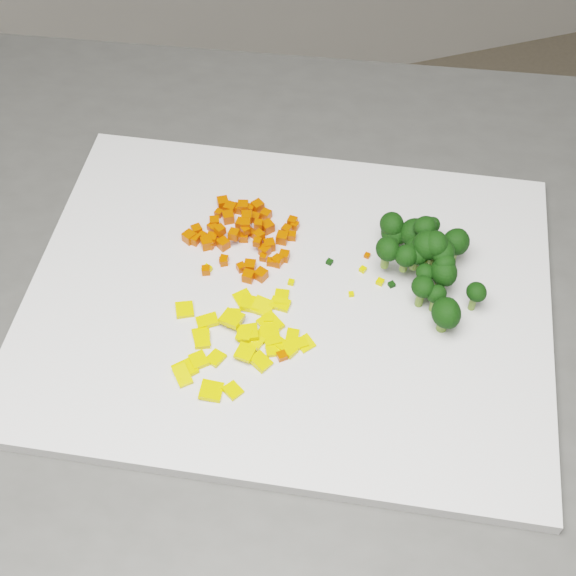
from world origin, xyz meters
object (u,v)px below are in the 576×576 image
object	(u,v)px
cutting_board	(288,299)
pepper_pile	(237,331)
broccoli_pile	(416,258)
carrot_pile	(243,230)
counter_block	(318,489)

from	to	relation	value
cutting_board	pepper_pile	world-z (taller)	pepper_pile
pepper_pile	broccoli_pile	size ratio (longest dim) A/B	0.97
carrot_pile	pepper_pile	xyz separation A→B (m)	(-0.04, -0.11, -0.01)
cutting_board	broccoli_pile	xyz separation A→B (m)	(0.12, -0.02, 0.04)
broccoli_pile	carrot_pile	bearing A→B (deg)	146.98
counter_block	cutting_board	size ratio (longest dim) A/B	2.18
cutting_board	pepper_pile	distance (m)	0.07
pepper_pile	broccoli_pile	bearing A→B (deg)	5.60
pepper_pile	broccoli_pile	distance (m)	0.18
cutting_board	carrot_pile	world-z (taller)	carrot_pile
counter_block	cutting_board	distance (m)	0.46
carrot_pile	pepper_pile	bearing A→B (deg)	-107.54
counter_block	broccoli_pile	xyz separation A→B (m)	(0.08, -0.01, 0.49)
cutting_board	broccoli_pile	world-z (taller)	broccoli_pile
cutting_board	carrot_pile	size ratio (longest dim) A/B	4.50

